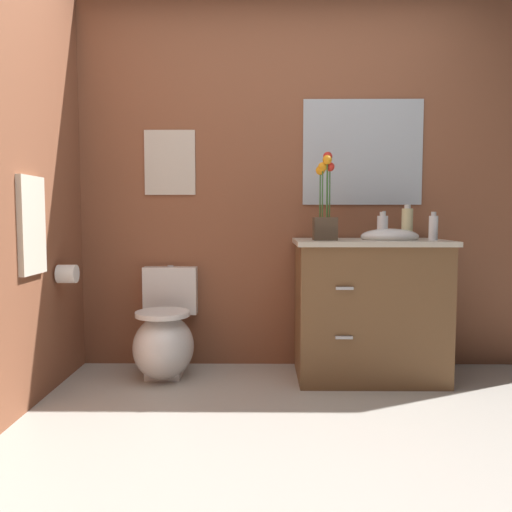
{
  "coord_description": "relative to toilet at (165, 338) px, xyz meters",
  "views": [
    {
      "loc": [
        -0.11,
        -2.05,
        1.03
      ],
      "look_at": [
        -0.14,
        1.16,
        0.78
      ],
      "focal_mm": 36.66,
      "sensor_mm": 36.0,
      "label": 1
    }
  ],
  "objects": [
    {
      "name": "flower_vase",
      "position": [
        1.01,
        -0.09,
        0.8
      ],
      "size": [
        0.14,
        0.14,
        0.54
      ],
      "color": "#4C3D2D",
      "rests_on": "vanity_cabinet"
    },
    {
      "name": "vanity_cabinet",
      "position": [
        1.3,
        -0.03,
        0.21
      ],
      "size": [
        0.94,
        0.56,
        1.06
      ],
      "color": "brown",
      "rests_on": "ground_plane"
    },
    {
      "name": "hanging_towel",
      "position": [
        -0.6,
        -0.53,
        0.73
      ],
      "size": [
        0.03,
        0.28,
        0.52
      ],
      "primitive_type": "cube",
      "color": "beige"
    },
    {
      "name": "wall_poster",
      "position": [
        0.0,
        0.27,
        1.14
      ],
      "size": [
        0.34,
        0.01,
        0.43
      ],
      "primitive_type": "cube",
      "color": "beige"
    },
    {
      "name": "toilet_paper_roll",
      "position": [
        -0.54,
        -0.2,
        0.44
      ],
      "size": [
        0.11,
        0.11,
        0.11
      ],
      "primitive_type": "cylinder",
      "rotation": [
        0.0,
        1.57,
        0.0
      ],
      "color": "white"
    },
    {
      "name": "hand_wash_bottle",
      "position": [
        1.54,
        0.02,
        0.73
      ],
      "size": [
        0.07,
        0.07,
        0.22
      ],
      "color": "beige",
      "rests_on": "vanity_cabinet"
    },
    {
      "name": "soap_bottle",
      "position": [
        1.37,
        -0.02,
        0.71
      ],
      "size": [
        0.07,
        0.07,
        0.17
      ],
      "color": "white",
      "rests_on": "vanity_cabinet"
    },
    {
      "name": "ground_plane",
      "position": [
        0.73,
        -1.23,
        -0.24
      ],
      "size": [
        8.93,
        8.93,
        0.0
      ],
      "primitive_type": "plane",
      "color": "#B2ADA3"
    },
    {
      "name": "toilet",
      "position": [
        0.0,
        0.0,
        0.0
      ],
      "size": [
        0.38,
        0.59,
        0.69
      ],
      "color": "white",
      "rests_on": "ground_plane"
    },
    {
      "name": "wall_back",
      "position": [
        0.93,
        0.3,
        1.01
      ],
      "size": [
        4.17,
        0.05,
        2.5
      ],
      "primitive_type": "cube",
      "color": "brown",
      "rests_on": "ground_plane"
    },
    {
      "name": "lotion_bottle",
      "position": [
        1.66,
        -0.1,
        0.71
      ],
      "size": [
        0.05,
        0.05,
        0.17
      ],
      "color": "white",
      "rests_on": "vanity_cabinet"
    },
    {
      "name": "wall_mirror",
      "position": [
        1.3,
        0.27,
        1.21
      ],
      "size": [
        0.8,
        0.01,
        0.7
      ],
      "primitive_type": "cube",
      "color": "#B2BCC6"
    }
  ]
}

